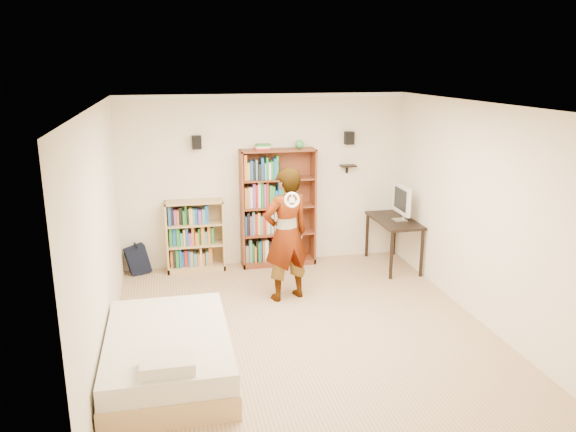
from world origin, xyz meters
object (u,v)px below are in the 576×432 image
Objects in this scene: tall_bookshelf at (278,208)px; low_bookshelf at (195,236)px; daybed at (168,348)px; person at (286,235)px; computer_desk at (393,243)px.

tall_bookshelf reaches higher than low_bookshelf.
daybed is 2.40m from person.
person reaches higher than daybed.
tall_bookshelf is 1.39m from person.
person is at bearing -50.18° from low_bookshelf.
person is (1.15, -1.38, 0.36)m from low_bookshelf.
daybed is (-3.54, -2.55, -0.10)m from computer_desk.
low_bookshelf is at bearing 81.47° from daybed.
computer_desk is 4.37m from daybed.
tall_bookshelf is 1.37m from low_bookshelf.
person reaches higher than computer_desk.
daybed is 1.06× the size of person.
computer_desk is (3.08, -0.49, -0.17)m from low_bookshelf.
person is (-0.16, -1.38, -0.01)m from tall_bookshelf.
low_bookshelf is 1.84m from person.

